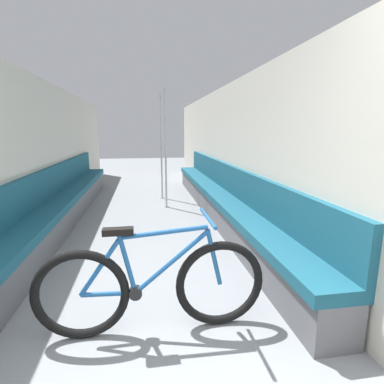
{
  "coord_description": "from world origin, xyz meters",
  "views": [
    {
      "loc": [
        0.01,
        -0.61,
        1.41
      ],
      "look_at": [
        0.59,
        2.91,
        0.67
      ],
      "focal_mm": 28.0,
      "sensor_mm": 36.0,
      "label": 1
    }
  ],
  "objects_px": {
    "grab_pole_near": "(166,151)",
    "grab_pole_far": "(161,149)",
    "bicycle": "(153,287)",
    "bench_seat_row_left": "(62,205)",
    "bench_seat_row_right": "(219,199)"
  },
  "relations": [
    {
      "from": "bench_seat_row_left",
      "to": "grab_pole_near",
      "type": "height_order",
      "value": "grab_pole_near"
    },
    {
      "from": "bench_seat_row_left",
      "to": "bench_seat_row_right",
      "type": "height_order",
      "value": "same"
    },
    {
      "from": "bench_seat_row_left",
      "to": "bicycle",
      "type": "bearing_deg",
      "value": -64.91
    },
    {
      "from": "bench_seat_row_right",
      "to": "grab_pole_far",
      "type": "relative_size",
      "value": 2.98
    },
    {
      "from": "grab_pole_far",
      "to": "bench_seat_row_left",
      "type": "bearing_deg",
      "value": -136.14
    },
    {
      "from": "bench_seat_row_left",
      "to": "bicycle",
      "type": "distance_m",
      "value": 3.01
    },
    {
      "from": "bench_seat_row_right",
      "to": "bicycle",
      "type": "relative_size",
      "value": 3.95
    },
    {
      "from": "bicycle",
      "to": "grab_pole_near",
      "type": "height_order",
      "value": "grab_pole_near"
    },
    {
      "from": "bench_seat_row_right",
      "to": "grab_pole_near",
      "type": "relative_size",
      "value": 2.98
    },
    {
      "from": "bench_seat_row_right",
      "to": "grab_pole_far",
      "type": "bearing_deg",
      "value": 118.53
    },
    {
      "from": "bench_seat_row_left",
      "to": "grab_pole_near",
      "type": "relative_size",
      "value": 2.98
    },
    {
      "from": "grab_pole_near",
      "to": "grab_pole_far",
      "type": "distance_m",
      "value": 0.76
    },
    {
      "from": "bench_seat_row_right",
      "to": "bench_seat_row_left",
      "type": "bearing_deg",
      "value": 180.0
    },
    {
      "from": "bench_seat_row_right",
      "to": "grab_pole_far",
      "type": "height_order",
      "value": "grab_pole_far"
    },
    {
      "from": "bench_seat_row_left",
      "to": "bicycle",
      "type": "height_order",
      "value": "bench_seat_row_left"
    }
  ]
}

